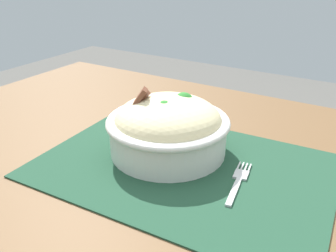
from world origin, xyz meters
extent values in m
cube|color=brown|center=(0.00, 0.00, 0.69)|extent=(1.31, 0.87, 0.04)
cylinder|color=brown|center=(-0.59, 0.38, 0.34)|extent=(0.04, 0.04, 0.67)
cube|color=#1E422D|center=(-0.02, 0.03, 0.71)|extent=(0.49, 0.35, 0.00)
cylinder|color=silver|center=(-0.07, 0.06, 0.74)|extent=(0.20, 0.20, 0.07)
torus|color=silver|center=(-0.07, 0.06, 0.77)|extent=(0.22, 0.22, 0.01)
ellipsoid|color=beige|center=(-0.07, 0.06, 0.77)|extent=(0.20, 0.20, 0.08)
sphere|color=#2A762A|center=(-0.07, 0.04, 0.80)|extent=(0.04, 0.04, 0.04)
sphere|color=#2A762A|center=(-0.06, 0.09, 0.80)|extent=(0.04, 0.04, 0.04)
cylinder|color=orange|center=(-0.06, 0.11, 0.79)|extent=(0.02, 0.03, 0.01)
cylinder|color=orange|center=(-0.04, 0.07, 0.79)|extent=(0.03, 0.03, 0.01)
cylinder|color=orange|center=(-0.07, 0.10, 0.79)|extent=(0.01, 0.03, 0.01)
cube|color=brown|center=(-0.12, 0.04, 0.80)|extent=(0.04, 0.03, 0.04)
cube|color=brown|center=(-0.12, 0.03, 0.80)|extent=(0.04, 0.04, 0.05)
cube|color=#BDBDBD|center=(0.08, -0.01, 0.71)|extent=(0.02, 0.06, 0.00)
cube|color=#BDBDBD|center=(0.07, 0.03, 0.71)|extent=(0.01, 0.01, 0.00)
cube|color=#BDBDBD|center=(0.07, 0.05, 0.71)|extent=(0.03, 0.03, 0.00)
cube|color=#BDBDBD|center=(0.08, 0.07, 0.71)|extent=(0.01, 0.02, 0.00)
cube|color=#BDBDBD|center=(0.07, 0.07, 0.71)|extent=(0.01, 0.02, 0.00)
cube|color=#BDBDBD|center=(0.06, 0.07, 0.71)|extent=(0.01, 0.02, 0.00)
cube|color=#BDBDBD|center=(0.06, 0.07, 0.71)|extent=(0.01, 0.02, 0.00)
camera|label=1|loc=(0.22, -0.43, 1.03)|focal=38.33mm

